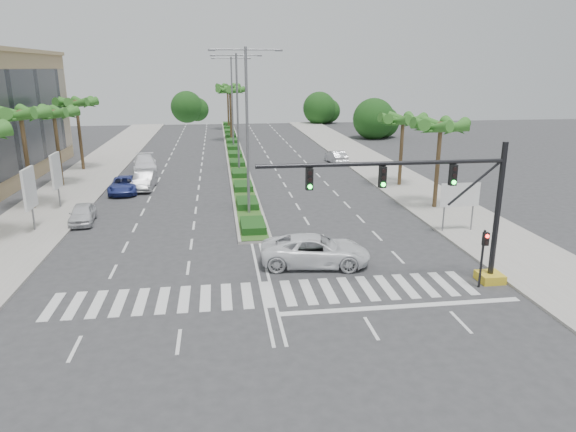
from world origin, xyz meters
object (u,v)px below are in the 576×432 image
Objects in this scene: car_parked_a at (82,214)px; car_parked_b at (144,180)px; car_crossing at (315,250)px; car_right at (336,157)px; car_parked_c at (124,185)px; car_parked_d at (145,163)px.

car_parked_b is at bearing 68.51° from car_parked_a.
car_crossing is 1.38× the size of car_right.
car_parked_b is (2.97, 10.28, 0.12)m from car_parked_a.
car_parked_b reaches higher than car_parked_c.
car_parked_d is at bearing 78.81° from car_parked_a.
car_crossing is at bearing 69.15° from car_right.
car_right is at bearing 26.58° from car_parked_c.
car_right is (23.20, 20.94, 0.04)m from car_parked_a.
car_right is (20.23, 10.66, -0.08)m from car_parked_b.
car_parked_d reaches higher than car_right.
car_parked_c is (1.41, 9.07, 0.03)m from car_parked_a.
car_parked_b is 23.64m from car_crossing.
car_parked_c is 24.81m from car_right.
car_parked_c is 0.90× the size of car_parked_d.
car_parked_a is 10.70m from car_parked_b.
car_crossing reaches higher than car_parked_a.
car_parked_c is at bearing 75.78° from car_parked_a.
car_parked_d is 31.89m from car_crossing.
car_parked_a is at bearing 36.29° from car_right.
car_parked_c is (-1.56, -1.21, -0.09)m from car_parked_b.
car_parked_d is 21.36m from car_right.
car_parked_a is 0.91× the size of car_right.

